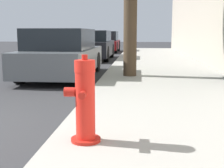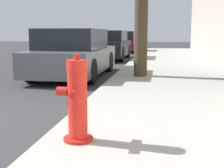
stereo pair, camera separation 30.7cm
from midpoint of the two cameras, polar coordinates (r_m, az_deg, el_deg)
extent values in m
cube|color=#99968E|center=(3.68, 13.37, -9.79)|extent=(3.33, 40.00, 0.12)
cylinder|color=red|center=(3.37, -7.46, -10.04)|extent=(0.31, 0.31, 0.04)
cylinder|color=red|center=(3.26, -7.59, -3.94)|extent=(0.20, 0.20, 0.70)
cylinder|color=red|center=(3.19, -7.75, 3.26)|extent=(0.21, 0.21, 0.12)
cylinder|color=red|center=(3.19, -7.79, 4.84)|extent=(0.06, 0.06, 0.06)
cylinder|color=red|center=(3.09, -8.25, -2.04)|extent=(0.07, 0.10, 0.07)
cylinder|color=red|center=(3.38, -7.10, -1.04)|extent=(0.07, 0.10, 0.07)
cylinder|color=red|center=(3.27, -10.37, -1.46)|extent=(0.12, 0.10, 0.10)
cube|color=#4C5156|center=(9.06, -9.93, 4.38)|extent=(1.71, 4.21, 0.63)
cube|color=black|center=(8.87, -10.32, 8.09)|extent=(1.58, 2.31, 0.56)
cylinder|color=black|center=(10.54, -12.18, 4.06)|extent=(0.20, 0.64, 0.64)
cylinder|color=black|center=(10.19, -3.78, 4.08)|extent=(0.20, 0.64, 0.64)
cylinder|color=black|center=(8.10, -17.59, 2.29)|extent=(0.20, 0.64, 0.64)
cylinder|color=black|center=(7.64, -6.75, 2.27)|extent=(0.20, 0.64, 0.64)
cube|color=black|center=(14.82, -4.39, 6.52)|extent=(1.84, 4.09, 0.67)
cube|color=black|center=(14.64, -4.52, 8.76)|extent=(1.70, 2.25, 0.49)
cylinder|color=black|center=(16.23, -6.60, 6.09)|extent=(0.20, 0.69, 0.69)
cylinder|color=black|center=(15.98, -0.64, 6.10)|extent=(0.20, 0.69, 0.69)
cylinder|color=black|center=(13.76, -8.72, 5.46)|extent=(0.20, 0.69, 0.69)
cylinder|color=black|center=(13.46, -1.70, 5.48)|extent=(0.20, 0.69, 0.69)
cube|color=maroon|center=(20.56, -1.62, 7.18)|extent=(1.68, 3.87, 0.56)
cube|color=black|center=(20.40, -1.68, 8.78)|extent=(1.55, 2.13, 0.59)
cylinder|color=black|center=(21.86, -3.25, 6.98)|extent=(0.20, 0.70, 0.70)
cylinder|color=black|center=(21.69, 0.75, 6.98)|extent=(0.20, 0.70, 0.70)
cylinder|color=black|center=(19.49, -4.26, 6.69)|extent=(0.20, 0.70, 0.70)
cylinder|color=black|center=(19.30, 0.23, 6.69)|extent=(0.20, 0.70, 0.70)
cylinder|color=#423323|center=(8.26, 2.28, 11.42)|extent=(0.35, 0.35, 2.86)
camera|label=1|loc=(0.15, -92.01, -0.33)|focal=50.00mm
camera|label=2|loc=(0.15, 87.99, 0.33)|focal=50.00mm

